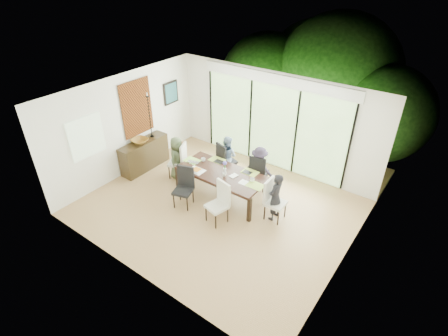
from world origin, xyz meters
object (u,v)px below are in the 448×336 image
Objects in this scene: person_right_end at (275,197)px; vase at (225,170)px; chair_right_end at (276,201)px; chair_far_right at (259,171)px; sideboard at (145,155)px; chair_near_left at (183,188)px; person_far_right at (259,168)px; chair_left_end at (177,160)px; person_far_left at (227,156)px; cup_c at (252,180)px; chair_far_left at (227,159)px; cup_a at (203,160)px; cup_b at (224,175)px; person_left_end at (177,158)px; table_top at (222,173)px; laptop at (192,163)px; chair_near_right at (217,204)px; bowl at (140,141)px.

person_right_end reaches higher than vase.
chair_right_end is 1.27m from chair_far_right.
chair_right_end is 0.68× the size of sideboard.
chair_near_left is 1.10m from vase.
person_far_right is at bearing 57.34° from vase.
chair_near_left is (1.00, -0.87, 0.00)m from chair_left_end.
person_far_left is at bearing 26.29° from sideboard.
cup_c is 0.08× the size of sideboard.
chair_right_end is 1.00× the size of chair_near_left.
chair_far_left reaches higher than cup_a.
cup_b is 0.68m from cup_c.
cup_b is at bearing -82.27° from person_right_end.
chair_far_right reaches higher than cup_a.
person_left_end is 2.96m from person_right_end.
cup_b is at bearing 141.01° from chair_far_left.
table_top is 2.18× the size of chair_far_left.
cup_a is 1.00× the size of cup_c.
chair_near_left is at bearing 44.39° from chair_far_right.
cup_a is (0.15, 0.25, 0.03)m from laptop.
chair_left_end is 0.69m from laptop.
chair_near_right is 11.00× the size of cup_b.
chair_right_end reaches higher than table_top.
person_far_right is 1.43m from cup_a.
chair_near_left is 1.31m from person_left_end.
person_far_left is 1.00× the size of person_far_right.
bowl is (-1.04, -0.30, 0.38)m from chair_left_end.
chair_far_right is 2.02m from chair_near_left.
chair_near_left is 1.64m from cup_c.
chair_right_end is 1.00× the size of chair_far_right.
chair_near_left is 2.16m from person_right_end.
person_far_left is at bearing 51.56° from laptop.
cup_b is (1.00, 0.00, 0.03)m from laptop.
person_far_left is at bearing -109.84° from person_right_end.
person_left_end is at bearing -177.49° from cup_c.
vase is 0.07× the size of sideboard.
person_far_right is (-0.93, 0.83, 0.00)m from person_right_end.
person_far_left is 10.75× the size of vase.
chair_near_left reaches higher than table_top.
person_right_end is (1.48, 0.00, -0.07)m from table_top.
chair_left_end is at bearing 8.31° from chair_far_right.
chair_near_right is at bearing -44.97° from person_right_end.
bowl reaches higher than cup_c.
chair_far_right is 0.97m from vase.
chair_far_left and chair_far_right have the same top height.
person_far_left is (0.00, -0.02, 0.09)m from chair_far_left.
person_far_right is at bearing -79.56° from person_left_end.
chair_near_right is at bearing 129.53° from chair_right_end.
bowl reaches higher than table_top.
cup_c is 0.26× the size of bowl.
bowl is (-2.09, -1.13, 0.30)m from person_far_left.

